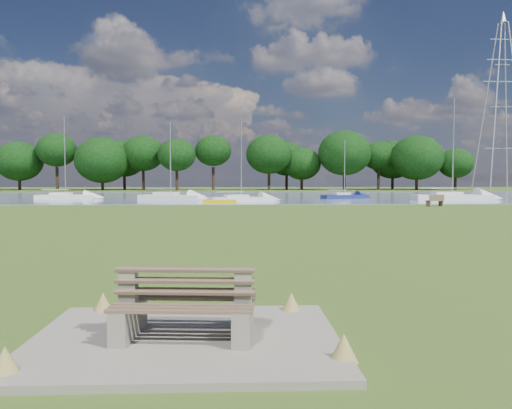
{
  "coord_description": "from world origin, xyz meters",
  "views": [
    {
      "loc": [
        0.71,
        -20.8,
        2.27
      ],
      "look_at": [
        1.43,
        -2.0,
        1.29
      ],
      "focal_mm": 35.0,
      "sensor_mm": 36.0,
      "label": 1
    }
  ],
  "objects_px": {
    "bench_pair": "(186,306)",
    "riverbank_bench": "(435,201)",
    "sailboat_2": "(451,195)",
    "sailboat_6": "(170,195)",
    "kayak": "(220,202)",
    "sailboat_5": "(65,195)",
    "pylon": "(502,80)",
    "sailboat_0": "(344,195)",
    "sailboat_1": "(241,197)"
  },
  "relations": [
    {
      "from": "bench_pair",
      "to": "riverbank_bench",
      "type": "distance_m",
      "value": 36.8
    },
    {
      "from": "sailboat_2",
      "to": "sailboat_6",
      "type": "bearing_deg",
      "value": 175.78
    },
    {
      "from": "kayak",
      "to": "sailboat_5",
      "type": "bearing_deg",
      "value": 159.86
    },
    {
      "from": "sailboat_2",
      "to": "pylon",
      "type": "bearing_deg",
      "value": 55.26
    },
    {
      "from": "bench_pair",
      "to": "sailboat_5",
      "type": "distance_m",
      "value": 51.11
    },
    {
      "from": "sailboat_0",
      "to": "sailboat_2",
      "type": "bearing_deg",
      "value": -42.96
    },
    {
      "from": "sailboat_6",
      "to": "sailboat_1",
      "type": "bearing_deg",
      "value": -8.34
    },
    {
      "from": "sailboat_5",
      "to": "sailboat_1",
      "type": "bearing_deg",
      "value": -23.66
    },
    {
      "from": "sailboat_0",
      "to": "pylon",
      "type": "bearing_deg",
      "value": 23.32
    },
    {
      "from": "bench_pair",
      "to": "sailboat_5",
      "type": "bearing_deg",
      "value": 114.99
    },
    {
      "from": "sailboat_2",
      "to": "kayak",
      "type": "bearing_deg",
      "value": -168.25
    },
    {
      "from": "riverbank_bench",
      "to": "sailboat_2",
      "type": "relative_size",
      "value": 0.16
    },
    {
      "from": "riverbank_bench",
      "to": "bench_pair",
      "type": "bearing_deg",
      "value": -140.0
    },
    {
      "from": "sailboat_1",
      "to": "sailboat_2",
      "type": "height_order",
      "value": "sailboat_2"
    },
    {
      "from": "riverbank_bench",
      "to": "sailboat_6",
      "type": "bearing_deg",
      "value": 129.11
    },
    {
      "from": "kayak",
      "to": "sailboat_1",
      "type": "bearing_deg",
      "value": 67.69
    },
    {
      "from": "sailboat_0",
      "to": "sailboat_2",
      "type": "xyz_separation_m",
      "value": [
        10.24,
        -4.07,
        0.12
      ]
    },
    {
      "from": "sailboat_1",
      "to": "riverbank_bench",
      "type": "bearing_deg",
      "value": -45.73
    },
    {
      "from": "sailboat_1",
      "to": "sailboat_5",
      "type": "distance_m",
      "value": 20.18
    },
    {
      "from": "riverbank_bench",
      "to": "pylon",
      "type": "bearing_deg",
      "value": 34.49
    },
    {
      "from": "bench_pair",
      "to": "kayak",
      "type": "relative_size",
      "value": 0.67
    },
    {
      "from": "kayak",
      "to": "sailboat_6",
      "type": "height_order",
      "value": "sailboat_6"
    },
    {
      "from": "pylon",
      "to": "sailboat_2",
      "type": "relative_size",
      "value": 3.13
    },
    {
      "from": "riverbank_bench",
      "to": "sailboat_6",
      "type": "xyz_separation_m",
      "value": [
        -22.92,
        12.16,
        0.04
      ]
    },
    {
      "from": "riverbank_bench",
      "to": "sailboat_1",
      "type": "xyz_separation_m",
      "value": [
        -15.66,
        8.22,
        -0.04
      ]
    },
    {
      "from": "riverbank_bench",
      "to": "sailboat_2",
      "type": "bearing_deg",
      "value": 37.83
    },
    {
      "from": "kayak",
      "to": "sailboat_0",
      "type": "xyz_separation_m",
      "value": [
        13.29,
        9.55,
        0.25
      ]
    },
    {
      "from": "pylon",
      "to": "sailboat_2",
      "type": "height_order",
      "value": "pylon"
    },
    {
      "from": "sailboat_1",
      "to": "sailboat_0",
      "type": "bearing_deg",
      "value": 11.85
    },
    {
      "from": "bench_pair",
      "to": "kayak",
      "type": "xyz_separation_m",
      "value": [
        -0.81,
        38.0,
        -0.32
      ]
    },
    {
      "from": "sailboat_2",
      "to": "sailboat_5",
      "type": "distance_m",
      "value": 40.86
    },
    {
      "from": "bench_pair",
      "to": "riverbank_bench",
      "type": "bearing_deg",
      "value": 67.44
    },
    {
      "from": "bench_pair",
      "to": "kayak",
      "type": "distance_m",
      "value": 38.01
    },
    {
      "from": "pylon",
      "to": "sailboat_0",
      "type": "bearing_deg",
      "value": -135.39
    },
    {
      "from": "sailboat_5",
      "to": "sailboat_0",
      "type": "bearing_deg",
      "value": -4.36
    },
    {
      "from": "riverbank_bench",
      "to": "kayak",
      "type": "xyz_separation_m",
      "value": [
        -17.54,
        5.23,
        -0.29
      ]
    },
    {
      "from": "riverbank_bench",
      "to": "sailboat_6",
      "type": "relative_size",
      "value": 0.2
    },
    {
      "from": "riverbank_bench",
      "to": "sailboat_0",
      "type": "height_order",
      "value": "sailboat_0"
    },
    {
      "from": "bench_pair",
      "to": "pylon",
      "type": "bearing_deg",
      "value": 64.01
    },
    {
      "from": "kayak",
      "to": "sailboat_5",
      "type": "xyz_separation_m",
      "value": [
        -17.09,
        9.87,
        0.29
      ]
    },
    {
      "from": "pylon",
      "to": "sailboat_5",
      "type": "relative_size",
      "value": 3.65
    },
    {
      "from": "sailboat_1",
      "to": "kayak",
      "type": "bearing_deg",
      "value": -140.2
    },
    {
      "from": "riverbank_bench",
      "to": "sailboat_0",
      "type": "xyz_separation_m",
      "value": [
        -4.25,
        14.77,
        -0.04
      ]
    },
    {
      "from": "sailboat_5",
      "to": "bench_pair",
      "type": "bearing_deg",
      "value": -73.24
    },
    {
      "from": "riverbank_bench",
      "to": "sailboat_1",
      "type": "bearing_deg",
      "value": 129.34
    },
    {
      "from": "bench_pair",
      "to": "sailboat_1",
      "type": "distance_m",
      "value": 41.01
    },
    {
      "from": "pylon",
      "to": "kayak",
      "type": "bearing_deg",
      "value": -137.52
    },
    {
      "from": "bench_pair",
      "to": "kayak",
      "type": "bearing_deg",
      "value": 95.71
    },
    {
      "from": "bench_pair",
      "to": "riverbank_bench",
      "type": "height_order",
      "value": "bench_pair"
    },
    {
      "from": "kayak",
      "to": "sailboat_6",
      "type": "relative_size",
      "value": 0.37
    }
  ]
}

